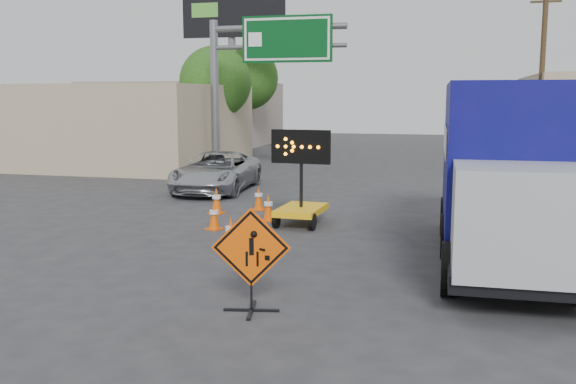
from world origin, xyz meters
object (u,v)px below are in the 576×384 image
at_px(box_truck, 505,182).
at_px(pickup_truck, 217,172).
at_px(construction_sign, 251,257).
at_px(arrow_board, 301,203).

bearing_deg(box_truck, pickup_truck, 138.18).
xyz_separation_m(construction_sign, box_truck, (4.15, 4.37, 0.79)).
distance_m(arrow_board, pickup_truck, 6.95).
height_order(pickup_truck, box_truck, box_truck).
xyz_separation_m(construction_sign, pickup_truck, (-5.37, 12.42, -0.19)).
height_order(construction_sign, pickup_truck, construction_sign).
bearing_deg(pickup_truck, arrow_board, -53.85).
bearing_deg(arrow_board, box_truck, -25.60).
bearing_deg(construction_sign, box_truck, 35.03).
bearing_deg(pickup_truck, box_truck, -44.27).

